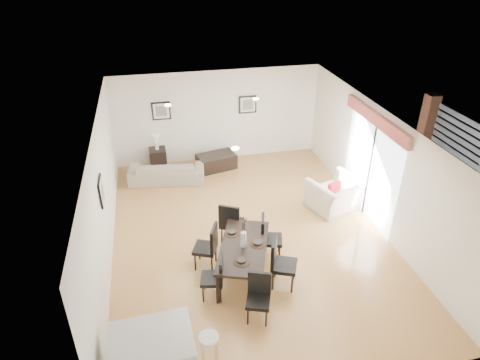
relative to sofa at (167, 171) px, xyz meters
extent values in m
plane|color=#B5834A|center=(1.63, -2.88, -0.30)|extent=(8.00, 8.00, 0.00)
cube|color=white|center=(1.63, 1.12, 1.05)|extent=(6.00, 0.04, 2.70)
cube|color=white|center=(1.63, -6.88, 1.05)|extent=(6.00, 0.04, 2.70)
cube|color=white|center=(-1.37, -2.88, 1.05)|extent=(0.04, 8.00, 2.70)
cube|color=white|center=(4.63, -2.88, 1.05)|extent=(0.04, 8.00, 2.70)
cube|color=white|center=(1.63, -2.88, 2.40)|extent=(6.00, 8.00, 0.02)
imported|color=#9D947F|center=(0.00, 0.00, 0.00)|extent=(2.13, 1.09, 0.59)
imported|color=silver|center=(3.97, -2.27, 0.10)|extent=(1.52, 1.43, 0.79)
imported|color=#355022|center=(7.35, -1.96, 0.02)|extent=(0.38, 0.38, 0.63)
cube|color=black|center=(1.22, -4.17, 0.40)|extent=(1.39, 1.92, 0.06)
cylinder|color=black|center=(0.60, -4.80, 0.03)|extent=(0.07, 0.07, 0.66)
cylinder|color=black|center=(1.14, -3.28, 0.03)|extent=(0.07, 0.07, 0.66)
cylinder|color=black|center=(1.31, -5.05, 0.03)|extent=(0.07, 0.07, 0.66)
cylinder|color=black|center=(1.85, -3.53, 0.03)|extent=(0.07, 0.07, 0.66)
cube|color=black|center=(0.53, -4.60, 0.11)|extent=(0.49, 0.49, 0.07)
cube|color=black|center=(0.70, -4.64, 0.37)|extent=(0.14, 0.41, 0.49)
cylinder|color=black|center=(0.41, -4.41, -0.11)|extent=(0.03, 0.03, 0.37)
cylinder|color=black|center=(0.72, -4.48, -0.11)|extent=(0.03, 0.03, 0.37)
cylinder|color=black|center=(0.34, -4.72, -0.11)|extent=(0.03, 0.03, 0.37)
cylinder|color=black|center=(0.65, -4.79, -0.11)|extent=(0.03, 0.03, 0.37)
cube|color=black|center=(0.53, -3.73, 0.14)|extent=(0.58, 0.58, 0.08)
cube|color=black|center=(0.71, -3.81, 0.42)|extent=(0.22, 0.43, 0.53)
cylinder|color=black|center=(0.44, -3.51, -0.10)|extent=(0.03, 0.03, 0.40)
cylinder|color=black|center=(0.76, -3.64, -0.10)|extent=(0.03, 0.03, 0.40)
cylinder|color=black|center=(0.30, -3.83, -0.10)|extent=(0.03, 0.03, 0.40)
cylinder|color=black|center=(0.62, -3.96, -0.10)|extent=(0.03, 0.03, 0.40)
cube|color=black|center=(1.92, -4.60, 0.17)|extent=(0.62, 0.62, 0.08)
cube|color=black|center=(1.73, -4.52, 0.47)|extent=(0.25, 0.45, 0.56)
cylinder|color=black|center=(2.01, -4.84, -0.08)|extent=(0.04, 0.04, 0.43)
cylinder|color=black|center=(1.67, -4.69, -0.08)|extent=(0.04, 0.04, 0.43)
cylinder|color=black|center=(2.16, -4.51, -0.08)|extent=(0.04, 0.04, 0.43)
cylinder|color=black|center=(1.82, -4.36, -0.08)|extent=(0.04, 0.04, 0.43)
cube|color=black|center=(1.92, -3.73, 0.14)|extent=(0.54, 0.54, 0.08)
cube|color=black|center=(1.73, -3.68, 0.41)|extent=(0.17, 0.43, 0.52)
cylinder|color=black|center=(2.03, -3.94, -0.10)|extent=(0.03, 0.03, 0.40)
cylinder|color=black|center=(1.71, -3.85, -0.10)|extent=(0.03, 0.03, 0.40)
cylinder|color=black|center=(2.13, -3.61, -0.10)|extent=(0.03, 0.03, 0.40)
cylinder|color=black|center=(1.80, -3.52, -0.10)|extent=(0.03, 0.03, 0.40)
cube|color=black|center=(1.22, -5.32, 0.11)|extent=(0.52, 0.52, 0.07)
cube|color=black|center=(1.28, -5.16, 0.36)|extent=(0.40, 0.19, 0.48)
cylinder|color=black|center=(1.02, -5.41, -0.11)|extent=(0.03, 0.03, 0.37)
cylinder|color=black|center=(1.13, -5.12, -0.11)|extent=(0.03, 0.03, 0.37)
cylinder|color=black|center=(1.32, -5.52, -0.11)|extent=(0.03, 0.03, 0.37)
cylinder|color=black|center=(1.43, -5.23, -0.11)|extent=(0.03, 0.03, 0.37)
cube|color=black|center=(1.22, -3.01, 0.16)|extent=(0.61, 0.61, 0.08)
cube|color=black|center=(1.13, -3.19, 0.45)|extent=(0.43, 0.26, 0.54)
cylinder|color=black|center=(1.46, -2.93, -0.09)|extent=(0.04, 0.04, 0.42)
cylinder|color=black|center=(1.30, -3.25, -0.09)|extent=(0.04, 0.04, 0.42)
cylinder|color=black|center=(1.15, -2.77, -0.09)|extent=(0.04, 0.04, 0.42)
cylinder|color=black|center=(0.98, -3.09, -0.09)|extent=(0.04, 0.04, 0.42)
cylinder|color=white|center=(1.22, -4.17, 0.59)|extent=(0.11, 0.11, 0.33)
cylinder|color=#312216|center=(1.50, -4.17, 0.43)|extent=(0.32, 0.32, 0.01)
cylinder|color=black|center=(1.50, -4.17, 0.46)|extent=(0.17, 0.17, 0.05)
cylinder|color=#312216|center=(1.08, -3.72, 0.43)|extent=(0.32, 0.32, 0.01)
cylinder|color=black|center=(1.08, -3.72, 0.46)|extent=(0.17, 0.17, 0.05)
cylinder|color=#312216|center=(1.08, -4.61, 0.43)|extent=(0.32, 0.32, 0.01)
cylinder|color=black|center=(1.08, -4.61, 0.46)|extent=(0.17, 0.17, 0.05)
cube|color=black|center=(1.46, 0.46, -0.08)|extent=(1.19, 0.88, 0.43)
cube|color=black|center=(-0.19, 0.78, 0.01)|extent=(0.48, 0.48, 0.62)
cylinder|color=white|center=(-0.19, 0.78, 0.42)|extent=(0.11, 0.11, 0.19)
cone|color=silver|center=(-0.19, 0.78, 0.65)|extent=(0.23, 0.23, 0.25)
cube|color=maroon|center=(3.86, -2.38, 0.33)|extent=(0.36, 0.24, 0.35)
cube|color=silver|center=(-0.60, -6.11, 0.10)|extent=(1.17, 0.91, 0.80)
cube|color=silver|center=(-0.60, -6.11, 0.53)|extent=(1.27, 1.00, 0.06)
cylinder|color=white|center=(0.25, -6.11, 0.36)|extent=(0.31, 0.31, 0.05)
cylinder|color=silver|center=(0.35, -6.01, 0.03)|extent=(0.02, 0.02, 0.65)
cylinder|color=silver|center=(0.14, -6.01, 0.03)|extent=(0.02, 0.02, 0.65)
cylinder|color=silver|center=(0.14, -6.21, 0.03)|extent=(0.02, 0.02, 0.65)
cylinder|color=silver|center=(0.35, -6.21, 0.03)|extent=(0.02, 0.02, 0.65)
cube|color=black|center=(0.03, 1.09, 1.35)|extent=(0.52, 0.03, 0.52)
cube|color=white|center=(0.03, 1.09, 1.35)|extent=(0.44, 0.04, 0.44)
cube|color=#504F4B|center=(0.03, 1.09, 1.35)|extent=(0.30, 0.04, 0.30)
cube|color=black|center=(2.53, 1.09, 1.35)|extent=(0.52, 0.03, 0.52)
cube|color=white|center=(2.53, 1.09, 1.35)|extent=(0.44, 0.04, 0.44)
cube|color=#504F4B|center=(2.53, 1.09, 1.35)|extent=(0.30, 0.04, 0.30)
cube|color=black|center=(-1.34, -3.08, 1.35)|extent=(0.03, 0.52, 0.52)
cube|color=white|center=(-1.34, -3.08, 1.35)|extent=(0.04, 0.44, 0.44)
cube|color=#504F4B|center=(-1.34, -3.08, 1.35)|extent=(0.04, 0.30, 0.30)
cube|color=white|center=(4.61, -2.58, 0.83)|extent=(0.02, 2.40, 2.25)
cube|color=black|center=(4.59, -2.58, 0.83)|extent=(0.03, 0.05, 2.25)
cube|color=black|center=(4.59, -2.58, 1.97)|extent=(0.03, 2.50, 0.05)
cube|color=maroon|center=(4.55, -2.58, 2.13)|extent=(0.10, 2.70, 0.28)
plane|color=gray|center=(6.63, -2.58, -0.30)|extent=(6.00, 6.00, 0.00)
cube|color=brown|center=(7.68, -0.18, 0.70)|extent=(0.35, 0.35, 2.00)
camera|label=1|loc=(-0.24, -10.52, 5.58)|focal=32.00mm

